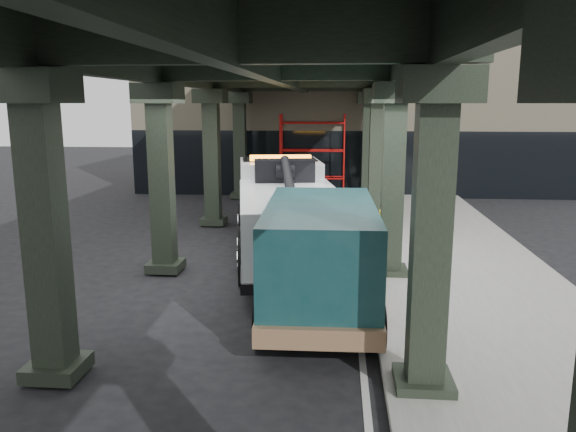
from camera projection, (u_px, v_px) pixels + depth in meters
The scene contains 8 objects.
ground at pixel (283, 301), 12.99m from camera, with size 90.00×90.00×0.00m, color black.
sidewalk at pixel (463, 277), 14.54m from camera, with size 5.00×40.00×0.15m, color gray.
lane_stripe at pixel (355, 277), 14.80m from camera, with size 0.12×38.00×0.01m, color silver.
viaduct at pixel (275, 64), 13.90m from camera, with size 7.40×32.00×6.40m.
building at pixel (353, 112), 31.56m from camera, with size 22.00×10.00×8.00m, color #C6B793.
scaffolding at pixel (312, 154), 26.88m from camera, with size 3.08×0.88×4.00m.
tow_truck at pixel (285, 209), 16.33m from camera, with size 3.98×9.47×3.02m.
towed_van at pixel (320, 253), 12.09m from camera, with size 2.57×6.11×2.46m.
Camera 1 is at (1.19, -12.29, 4.50)m, focal length 35.00 mm.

